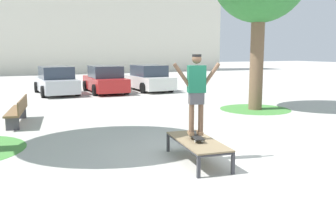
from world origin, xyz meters
name	(u,v)px	position (x,y,z in m)	size (l,w,h in m)	color
ground_plane	(224,156)	(0.00, 0.00, 0.00)	(120.00, 120.00, 0.00)	#B7B5AD
building_facade	(78,8)	(3.07, 33.50, 6.91)	(33.43, 4.00, 13.82)	silver
skate_box	(197,142)	(-0.74, -0.11, 0.41)	(0.97, 1.97, 0.46)	#38383D
skateboard	(196,136)	(-0.73, -0.02, 0.54)	(0.41, 0.82, 0.09)	black
skater	(196,89)	(-0.73, -0.02, 1.53)	(0.98, 0.38, 1.69)	brown
grass_patch_near_right	(255,109)	(4.69, 4.97, 0.00)	(2.78, 2.78, 0.01)	#47893D
car_silver	(56,81)	(-1.92, 13.51, 0.69)	(2.08, 4.28, 1.50)	#B7BABF
car_red	(105,80)	(0.69, 13.20, 0.69)	(1.95, 4.22, 1.50)	red
car_white	(148,79)	(3.29, 13.24, 0.69)	(2.07, 4.28, 1.50)	silver
park_bench	(18,110)	(-4.04, 5.70, 0.45)	(0.78, 2.44, 0.83)	brown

